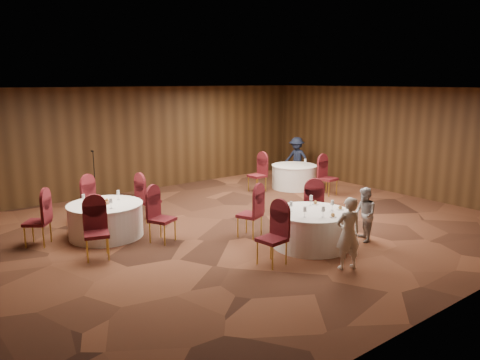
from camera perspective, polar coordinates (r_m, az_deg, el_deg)
ground at (r=10.92m, az=-0.19°, el=-5.96°), size 12.00×12.00×0.00m
room_shell at (r=10.49m, az=-0.19°, el=4.31°), size 12.00×12.00×12.00m
table_main at (r=9.84m, az=8.66°, el=-5.85°), size 1.63×1.63×0.74m
table_left at (r=10.73m, az=-16.04°, el=-4.68°), size 1.63×1.63×0.74m
table_right at (r=15.05m, az=6.60°, el=0.45°), size 1.43×1.43×0.74m
chairs_main at (r=9.98m, az=4.74°, el=-4.74°), size 2.86×2.14×1.00m
chairs_left at (r=10.67m, az=-15.98°, el=-4.07°), size 3.29×3.12×1.00m
chairs_right at (r=14.32m, az=6.36°, el=0.37°), size 1.94×2.20×1.00m
tabletop_main at (r=9.75m, az=9.71°, el=-3.19°), size 1.09×1.02×0.22m
tabletop_left at (r=10.61m, az=-16.18°, el=-2.38°), size 0.83×0.78×0.22m
tabletop_right at (r=14.91m, az=7.96°, el=2.35°), size 0.08×0.08×0.22m
mic_stand at (r=13.31m, az=-17.22°, el=-1.22°), size 0.24×0.24×1.55m
woman_a at (r=8.71m, az=13.05°, el=-6.34°), size 0.57×0.47×1.35m
woman_b at (r=10.30m, az=14.90°, el=-4.09°), size 0.68×0.72×1.17m
man_c at (r=16.35m, az=6.92°, el=2.65°), size 0.77×1.06×1.47m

